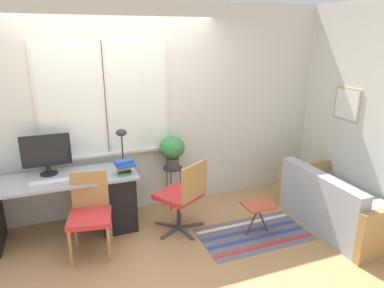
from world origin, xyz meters
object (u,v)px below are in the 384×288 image
object	(u,v)px
desk_chair_wooden	(90,211)
couch_loveseat	(336,207)
office_chair_swivel	(183,194)
desk_lamp	(122,137)
folding_stool	(258,207)
monitor	(46,153)
plant_stand	(173,172)
mouse	(77,178)
book_stack	(124,166)
potted_plant	(172,149)
keyboard	(50,182)

from	to	relation	value
desk_chair_wooden	couch_loveseat	world-z (taller)	desk_chair_wooden
office_chair_swivel	desk_lamp	bearing A→B (deg)	-71.16
desk_chair_wooden	folding_stool	size ratio (longest dim) A/B	2.21
folding_stool	monitor	bearing A→B (deg)	156.89
office_chair_swivel	couch_loveseat	world-z (taller)	office_chair_swivel
desk_lamp	office_chair_swivel	xyz separation A→B (m)	(0.60, -0.50, -0.63)
plant_stand	folding_stool	size ratio (longest dim) A/B	1.48
mouse	book_stack	bearing A→B (deg)	-1.71
desk_lamp	office_chair_swivel	bearing A→B (deg)	-39.74
book_stack	potted_plant	distance (m)	0.78
potted_plant	plant_stand	bearing A→B (deg)	0.00
monitor	plant_stand	distance (m)	1.60
plant_stand	desk_lamp	bearing A→B (deg)	-168.71
keyboard	plant_stand	bearing A→B (deg)	11.64
couch_loveseat	plant_stand	xyz separation A→B (m)	(-1.73, 1.19, 0.26)
desk_lamp	couch_loveseat	bearing A→B (deg)	-23.67
office_chair_swivel	folding_stool	distance (m)	0.90
keyboard	couch_loveseat	size ratio (longest dim) A/B	0.29
folding_stool	couch_loveseat	bearing A→B (deg)	-10.55
keyboard	folding_stool	size ratio (longest dim) A/B	1.11
desk_chair_wooden	office_chair_swivel	world-z (taller)	office_chair_swivel
office_chair_swivel	couch_loveseat	bearing A→B (deg)	131.46
mouse	monitor	bearing A→B (deg)	136.13
monitor	couch_loveseat	xyz separation A→B (m)	(3.26, -1.15, -0.72)
mouse	couch_loveseat	world-z (taller)	mouse
office_chair_swivel	folding_stool	bearing A→B (deg)	123.93
potted_plant	office_chair_swivel	bearing A→B (deg)	-96.70
desk_chair_wooden	couch_loveseat	size ratio (longest dim) A/B	0.59
couch_loveseat	mouse	bearing A→B (deg)	73.76
monitor	book_stack	xyz separation A→B (m)	(0.83, -0.30, -0.16)
office_chair_swivel	monitor	bearing A→B (deg)	-53.66
couch_loveseat	plant_stand	world-z (taller)	couch_loveseat
monitor	book_stack	distance (m)	0.90
couch_loveseat	desk_chair_wooden	bearing A→B (deg)	79.05
office_chair_swivel	potted_plant	size ratio (longest dim) A/B	2.08
keyboard	plant_stand	world-z (taller)	keyboard
keyboard	desk_lamp	xyz separation A→B (m)	(0.84, 0.18, 0.38)
book_stack	plant_stand	distance (m)	0.83
monitor	potted_plant	distance (m)	1.53
book_stack	office_chair_swivel	size ratio (longest dim) A/B	0.27
mouse	potted_plant	bearing A→B (deg)	14.94
desk_chair_wooden	folding_stool	world-z (taller)	desk_chair_wooden
mouse	desk_lamp	size ratio (longest dim) A/B	0.15
book_stack	office_chair_swivel	xyz separation A→B (m)	(0.62, -0.29, -0.33)
potted_plant	couch_loveseat	bearing A→B (deg)	-34.44
desk_chair_wooden	folding_stool	xyz separation A→B (m)	(1.87, -0.37, -0.12)
desk_lamp	desk_chair_wooden	size ratio (longest dim) A/B	0.56
mouse	plant_stand	size ratio (longest dim) A/B	0.13
book_stack	couch_loveseat	distance (m)	2.63
keyboard	couch_loveseat	distance (m)	3.39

